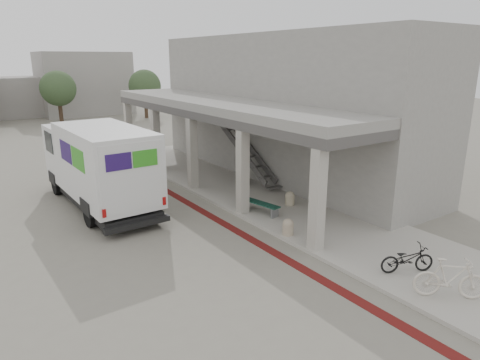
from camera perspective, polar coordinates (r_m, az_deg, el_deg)
ground at (r=15.29m, az=-5.10°, el=-6.76°), size 120.00×120.00×0.00m
bike_lane_stripe at (r=17.37m, az=-5.49°, el=-3.91°), size 0.35×40.00×0.01m
sidewalk at (r=17.43m, az=6.43°, el=-3.68°), size 4.40×28.00×0.12m
transit_building at (r=21.83m, az=4.62°, el=9.37°), size 7.60×17.00×7.00m
tree_mid at (r=43.34m, az=-23.10°, el=11.15°), size 3.20×3.20×4.80m
tree_right at (r=44.72m, az=-12.58°, el=12.13°), size 3.20×3.20×4.80m
fedex_truck at (r=18.19m, az=-18.42°, el=2.10°), size 2.68×7.93×3.35m
bench at (r=16.51m, az=2.65°, el=-3.39°), size 0.73×1.83×0.42m
bollard_near at (r=17.50m, az=6.66°, el=-2.41°), size 0.38×0.38×0.56m
bollard_far at (r=14.59m, az=6.42°, el=-6.21°), size 0.38×0.38×0.57m
utility_cabinet at (r=20.19m, az=0.38°, el=0.72°), size 0.45×0.58×0.92m
bicycle_black at (r=12.92m, az=21.39°, el=-9.76°), size 1.60×1.17×0.80m
bicycle_cream at (r=12.01m, az=26.26°, el=-11.68°), size 1.63×1.57×1.06m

